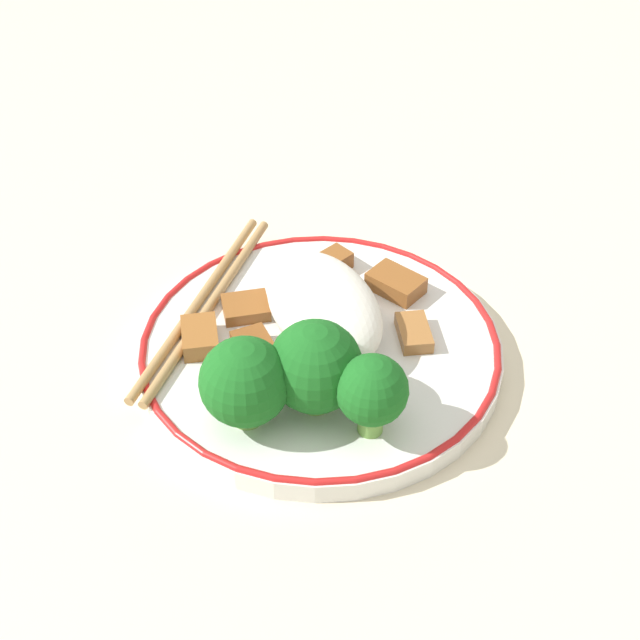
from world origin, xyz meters
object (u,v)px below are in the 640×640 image
chopsticks (204,303)px  broccoli_back_center (315,367)px  plate (320,348)px  broccoli_back_right (373,391)px  broccoli_back_left (245,383)px

chopsticks → broccoli_back_center: bearing=18.5°
broccoli_back_center → chopsticks: 0.13m
broccoli_back_center → chopsticks: size_ratio=0.37×
plate → broccoli_back_center: size_ratio=3.97×
plate → broccoli_back_right: bearing=0.4°
broccoli_back_right → broccoli_back_left: bearing=-117.6°
broccoli_back_center → chopsticks: broccoli_back_center is taller
plate → broccoli_back_left: 0.09m
plate → broccoli_back_left: bearing=-53.7°
plate → broccoli_back_right: size_ratio=4.39×
broccoli_back_center → broccoli_back_right: broccoli_back_center is taller
broccoli_back_right → plate: bearing=-179.6°
broccoli_back_right → chopsticks: bearing=-157.0°
broccoli_back_center → broccoli_back_right: size_ratio=1.11×
broccoli_back_left → chopsticks: size_ratio=0.36×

